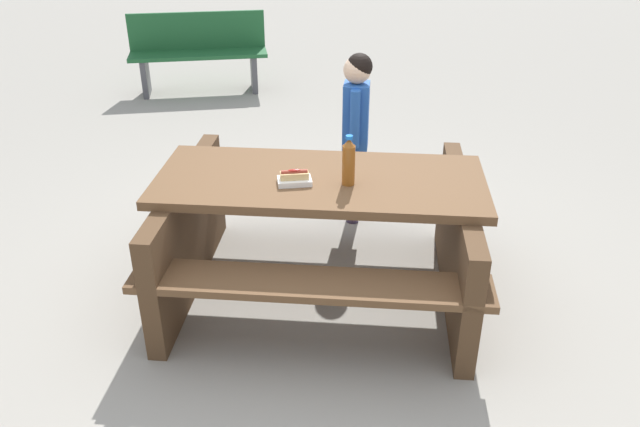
% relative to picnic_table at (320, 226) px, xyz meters
% --- Properties ---
extents(ground_plane, '(30.00, 30.00, 0.00)m').
position_rel_picnic_table_xyz_m(ground_plane, '(0.00, 0.00, -0.44)').
color(ground_plane, gray).
rests_on(ground_plane, ground).
extents(picnic_table, '(2.11, 1.84, 0.75)m').
position_rel_picnic_table_xyz_m(picnic_table, '(0.00, 0.00, 0.00)').
color(picnic_table, brown).
rests_on(picnic_table, ground).
extents(soda_bottle, '(0.07, 0.07, 0.28)m').
position_rel_picnic_table_xyz_m(soda_bottle, '(-0.17, 0.02, 0.43)').
color(soda_bottle, brown).
rests_on(soda_bottle, picnic_table).
extents(hotdog_tray, '(0.21, 0.18, 0.08)m').
position_rel_picnic_table_xyz_m(hotdog_tray, '(0.10, 0.12, 0.34)').
color(hotdog_tray, white).
rests_on(hotdog_tray, picnic_table).
extents(child_in_coat, '(0.21, 0.29, 1.20)m').
position_rel_picnic_table_xyz_m(child_in_coat, '(0.10, -0.94, 0.32)').
color(child_in_coat, '#3F334C').
rests_on(child_in_coat, ground).
extents(park_bench_near, '(1.50, 1.09, 0.85)m').
position_rel_picnic_table_xyz_m(park_bench_near, '(2.68, -3.20, 0.00)').
color(park_bench_near, '#1E592D').
rests_on(park_bench_near, ground).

